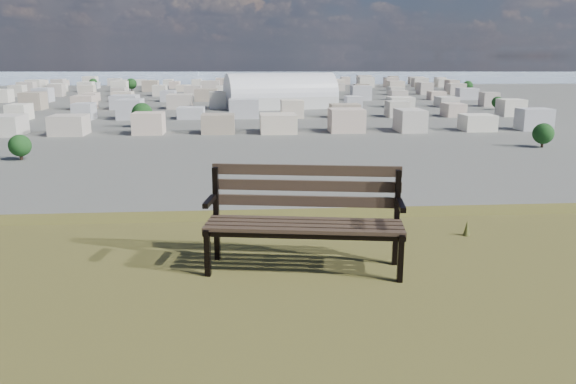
{
  "coord_description": "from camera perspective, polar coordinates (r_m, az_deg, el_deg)",
  "views": [
    {
      "loc": [
        -0.14,
        -2.82,
        27.03
      ],
      "look_at": [
        0.41,
        4.27,
        25.3
      ],
      "focal_mm": 35.0,
      "sensor_mm": 36.0,
      "label": 1
    }
  ],
  "objects": [
    {
      "name": "arena",
      "position": [
        302.46,
        -0.79,
        9.59
      ],
      "size": [
        61.1,
        35.69,
        24.19
      ],
      "rotation": [
        0.0,
        0.0,
        0.21
      ],
      "color": "silver",
      "rests_on": "ground"
    },
    {
      "name": "city_blocks",
      "position": [
        397.96,
        -4.43,
        10.21
      ],
      "size": [
        395.0,
        361.0,
        7.0
      ],
      "color": "beige",
      "rests_on": "ground"
    },
    {
      "name": "city_trees",
      "position": [
        323.66,
        -9.16,
        9.54
      ],
      "size": [
        406.52,
        387.2,
        9.98
      ],
      "color": "#2E2017",
      "rests_on": "ground"
    },
    {
      "name": "park_bench",
      "position": [
        5.43,
        1.71,
        -2.09
      ],
      "size": [
        1.94,
        0.89,
        0.98
      ],
      "rotation": [
        0.0,
        0.0,
        -0.16
      ],
      "color": "#3E2E24",
      "rests_on": "hilltop_mesa"
    },
    {
      "name": "far_hills",
      "position": [
        1407.06,
        -7.06,
        13.47
      ],
      "size": [
        2050.0,
        340.0,
        60.0
      ],
      "color": "#A1B6C9",
      "rests_on": "ground"
    },
    {
      "name": "bay_water",
      "position": [
        903.23,
        -4.47,
        11.88
      ],
      "size": [
        2400.0,
        700.0,
        0.12
      ],
      "primitive_type": "cube",
      "color": "#98A7C2",
      "rests_on": "ground"
    }
  ]
}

